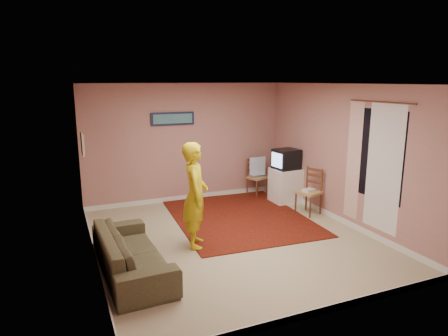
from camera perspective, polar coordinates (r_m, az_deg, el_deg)
name	(u,v)px	position (r m, az deg, el deg)	size (l,w,h in m)	color
ground	(232,238)	(6.96, 1.15, -10.01)	(5.00, 5.00, 0.00)	tan
wall_back	(186,143)	(8.88, -5.43, 3.59)	(4.50, 0.02, 2.60)	#9F7268
wall_front	(327,208)	(4.49, 14.43, -5.59)	(4.50, 0.02, 2.60)	#9F7268
wall_left	(89,177)	(6.04, -18.69, -1.24)	(0.02, 5.00, 2.60)	#9F7268
wall_right	(342,155)	(7.76, 16.56, 1.83)	(0.02, 5.00, 2.60)	#9F7268
ceiling	(233,84)	(6.43, 1.25, 11.91)	(4.50, 5.00, 0.02)	white
baseboard_back	(187,197)	(9.14, -5.25, -4.19)	(4.50, 0.02, 0.10)	silver
baseboard_front	(320,311)	(5.02, 13.55, -19.27)	(4.50, 0.02, 0.10)	silver
baseboard_left	(96,258)	(6.43, -17.81, -12.11)	(0.02, 5.00, 0.10)	silver
baseboard_right	(338,218)	(8.06, 15.95, -6.93)	(0.02, 5.00, 0.10)	silver
window	(378,155)	(7.07, 21.20, 1.75)	(0.01, 1.10, 1.50)	black
curtain_sheer	(384,169)	(6.99, 21.83, -0.09)	(0.01, 0.75, 2.10)	silver
curtain_floral	(354,161)	(7.48, 18.02, 0.97)	(0.01, 0.35, 2.10)	white
curtain_rod	(381,102)	(6.94, 21.50, 8.79)	(0.02, 0.02, 1.40)	#5C2D1B
picture_back	(173,119)	(8.69, -7.33, 7.01)	(0.95, 0.04, 0.28)	#141738
picture_left	(83,144)	(7.56, -19.56, 3.29)	(0.04, 0.38, 0.42)	#C7B989
area_rug	(239,217)	(7.96, 2.21, -7.02)	(2.47, 3.09, 0.02)	#320507
tv_cabinet	(285,185)	(8.95, 8.76, -2.48)	(0.59, 0.54, 0.76)	white
crt_tv	(286,159)	(8.81, 8.86, 1.26)	(0.55, 0.50, 0.44)	black
chair_a	(257,173)	(9.37, 4.78, -0.71)	(0.49, 0.48, 0.47)	tan
dvd_player	(257,175)	(9.39, 4.77, -1.05)	(0.34, 0.24, 0.06)	#BABBC0
blue_throw	(257,166)	(9.33, 4.80, 0.31)	(0.39, 0.05, 0.41)	#8FB2EB
chair_b	(309,187)	(8.19, 12.03, -2.62)	(0.51, 0.53, 0.51)	tan
game_console	(309,190)	(8.21, 12.01, -3.09)	(0.23, 0.17, 0.05)	silver
sofa	(132,252)	(5.87, -13.07, -11.63)	(2.05, 0.80, 0.60)	#4C492E
person	(195,195)	(6.41, -4.13, -3.89)	(0.63, 0.41, 1.72)	gold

